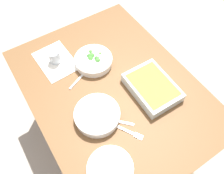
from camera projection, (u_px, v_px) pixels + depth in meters
ground_plane at (112, 134)px, 1.93m from camera, size 6.00×6.00×0.00m
dining_table at (112, 95)px, 1.38m from camera, size 1.20×0.90×0.74m
placemat at (56, 61)px, 1.41m from camera, size 0.29×0.21×0.00m
stew_bowl at (97, 115)px, 1.17m from camera, size 0.24×0.24×0.06m
broccoli_bowl at (93, 60)px, 1.37m from camera, size 0.23×0.23×0.07m
baking_dish at (152, 87)px, 1.27m from camera, size 0.30×0.23×0.06m
drink_cup at (55, 57)px, 1.38m from camera, size 0.07×0.07×0.08m
side_plate at (110, 169)px, 1.05m from camera, size 0.22×0.22×0.01m
spoon_by_stew at (113, 120)px, 1.19m from camera, size 0.14×0.14×0.01m
spoon_by_broccoli at (82, 76)px, 1.34m from camera, size 0.09×0.17×0.01m
fork_on_table at (129, 132)px, 1.15m from camera, size 0.16×0.11×0.01m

